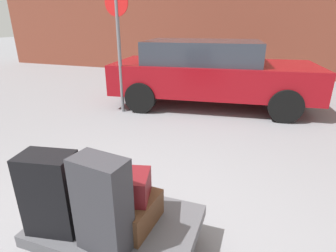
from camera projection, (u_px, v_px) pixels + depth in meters
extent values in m
cube|color=#4C4C51|center=(118.00, 225.00, 2.12)|extent=(1.24, 0.81, 0.10)
cylinder|color=black|center=(179.00, 231.00, 2.30)|extent=(0.24, 0.06, 0.24)
cylinder|color=black|center=(94.00, 209.00, 2.56)|extent=(0.24, 0.06, 0.24)
cube|color=#51331E|center=(124.00, 209.00, 2.06)|extent=(0.52, 0.46, 0.22)
cube|color=black|center=(51.00, 193.00, 1.91)|extent=(0.41, 0.30, 0.61)
cube|color=#2D2D33|center=(103.00, 206.00, 1.74)|extent=(0.38, 0.25, 0.68)
cube|color=maroon|center=(122.00, 186.00, 1.98)|extent=(0.46, 0.37, 0.20)
cube|color=maroon|center=(213.00, 77.00, 5.98)|extent=(4.49, 2.32, 0.64)
cube|color=#2D333D|center=(203.00, 52.00, 5.83)|extent=(2.59, 1.87, 0.46)
cylinder|color=black|center=(272.00, 86.00, 6.59)|extent=(0.66, 0.30, 0.64)
cylinder|color=black|center=(285.00, 106.00, 5.04)|extent=(0.66, 0.30, 0.64)
cylinder|color=black|center=(160.00, 81.00, 7.15)|extent=(0.66, 0.30, 0.64)
cylinder|color=black|center=(141.00, 97.00, 5.60)|extent=(0.66, 0.30, 0.64)
cylinder|color=#383838|center=(306.00, 85.00, 6.79)|extent=(0.27, 0.27, 0.58)
cylinder|color=slate|center=(120.00, 54.00, 5.33)|extent=(0.07, 0.07, 2.38)
cylinder|color=red|center=(116.00, 2.00, 4.99)|extent=(0.50, 0.05, 0.50)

